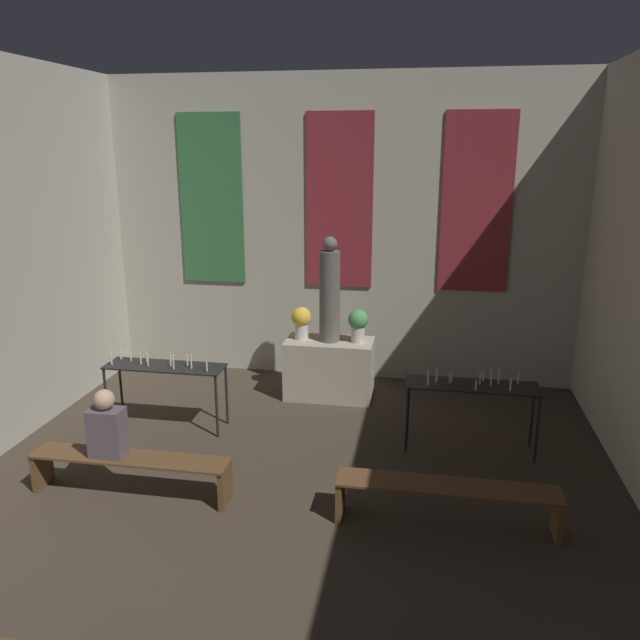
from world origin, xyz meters
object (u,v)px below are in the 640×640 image
at_px(statue, 330,293).
at_px(pew_back_left, 130,467).
at_px(person_seated, 107,426).
at_px(flower_vase_left, 301,321).
at_px(flower_vase_right, 358,324).
at_px(candle_rack_left, 165,373).
at_px(candle_rack_right, 472,392).
at_px(altar, 329,369).
at_px(pew_back_right, 447,496).

height_order(statue, pew_back_left, statue).
xyz_separation_m(pew_back_left, person_seated, (-0.22, -0.00, 0.44)).
xyz_separation_m(flower_vase_left, pew_back_left, (-1.23, -3.05, -0.81)).
relative_size(flower_vase_right, candle_rack_left, 0.31).
bearing_deg(candle_rack_left, candle_rack_right, 0.01).
distance_m(altar, flower_vase_left, 0.82).
relative_size(statue, person_seated, 2.05).
distance_m(flower_vase_left, flower_vase_right, 0.83).
height_order(flower_vase_left, flower_vase_right, same).
xyz_separation_m(flower_vase_left, candle_rack_left, (-1.54, -1.37, -0.40)).
distance_m(flower_vase_right, candle_rack_right, 2.10).
bearing_deg(pew_back_left, flower_vase_right, 56.02).
xyz_separation_m(altar, candle_rack_left, (-1.95, -1.37, 0.32)).
height_order(flower_vase_left, person_seated, flower_vase_left).
bearing_deg(statue, flower_vase_right, 0.00).
xyz_separation_m(candle_rack_right, pew_back_right, (-0.30, -1.68, -0.42)).
bearing_deg(person_seated, pew_back_right, 0.00).
bearing_deg(flower_vase_right, altar, 180.00).
distance_m(flower_vase_right, candle_rack_left, 2.77).
relative_size(altar, person_seated, 1.72).
bearing_deg(flower_vase_left, pew_back_left, -111.94).
relative_size(flower_vase_left, pew_back_left, 0.22).
relative_size(altar, flower_vase_left, 2.65).
height_order(altar, pew_back_left, altar).
xyz_separation_m(statue, person_seated, (-1.87, -3.05, -0.80)).
height_order(flower_vase_left, candle_rack_left, flower_vase_left).
bearing_deg(pew_back_right, candle_rack_right, 79.70).
xyz_separation_m(altar, candle_rack_right, (1.95, -1.37, 0.32)).
relative_size(flower_vase_right, pew_back_right, 0.22).
bearing_deg(person_seated, statue, 58.55).
relative_size(altar, pew_back_right, 0.59).
distance_m(statue, candle_rack_right, 2.52).
distance_m(altar, flower_vase_right, 0.82).
bearing_deg(candle_rack_right, candle_rack_left, -179.99).
bearing_deg(pew_back_left, statue, 61.71).
xyz_separation_m(altar, flower_vase_left, (-0.41, 0.00, 0.71)).
relative_size(statue, candle_rack_right, 0.97).
relative_size(flower_vase_left, flower_vase_right, 1.00).
bearing_deg(pew_back_right, pew_back_left, 180.00).
distance_m(flower_vase_right, person_seated, 3.83).
relative_size(statue, pew_back_right, 0.71).
bearing_deg(candle_rack_left, altar, 35.14).
height_order(statue, person_seated, statue).
distance_m(statue, person_seated, 3.66).
bearing_deg(pew_back_left, flower_vase_left, 68.06).
height_order(candle_rack_left, pew_back_left, candle_rack_left).
bearing_deg(candle_rack_right, altar, 144.78).
bearing_deg(pew_back_right, flower_vase_left, 123.98).
distance_m(candle_rack_right, pew_back_left, 3.98).
xyz_separation_m(candle_rack_left, pew_back_right, (3.59, -1.68, -0.42)).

